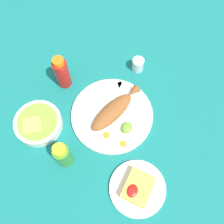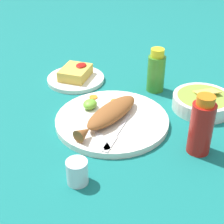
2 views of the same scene
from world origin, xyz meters
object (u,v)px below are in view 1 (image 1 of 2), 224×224
salt_cup (137,65)px  hot_sauce_bottle_green (63,155)px  main_plate (112,115)px  fork_far (124,98)px  side_plate_fries (137,188)px  guacamole_bowl (38,123)px  fried_fish (114,110)px  fork_near (112,95)px  hot_sauce_bottle_red (62,73)px

salt_cup → hot_sauce_bottle_green: bearing=-8.4°
main_plate → fork_far: bearing=170.8°
side_plate_fries → guacamole_bowl: guacamole_bowl is taller
salt_cup → guacamole_bowl: salt_cup is taller
fried_fish → fork_near: (-0.07, -0.04, -0.02)m
hot_sauce_bottle_red → salt_cup: (-0.20, 0.25, -0.05)m
main_plate → fork_near: (-0.08, -0.04, 0.01)m
fork_far → hot_sauce_bottle_green: size_ratio=1.01×
salt_cup → side_plate_fries: 0.52m
main_plate → guacamole_bowl: bearing=-55.6°
fried_fish → fork_far: bearing=-170.1°
fork_far → guacamole_bowl: bearing=94.2°
fried_fish → fork_far: 0.08m
fork_near → fried_fish: bearing=-145.1°
fork_near → fork_far: size_ratio=1.24×
side_plate_fries → guacamole_bowl: bearing=-96.6°
fried_fish → salt_cup: bearing=-160.6°
salt_cup → hot_sauce_bottle_red: bearing=-50.7°
fried_fish → hot_sauce_bottle_red: bearing=-81.3°
main_plate → guacamole_bowl: 0.29m
fork_near → main_plate: bearing=-151.1°
main_plate → fork_near: 0.09m
fork_near → hot_sauce_bottle_red: size_ratio=1.14×
main_plate → fork_near: size_ratio=1.77×
fork_near → guacamole_bowl: (0.24, -0.20, 0.01)m
hot_sauce_bottle_green → fried_fish: bearing=162.2°
fork_near → salt_cup: bearing=-6.7°
fork_near → guacamole_bowl: bearing=143.5°
fork_near → hot_sauce_bottle_green: hot_sauce_bottle_green is taller
fork_far → hot_sauce_bottle_green: 0.34m
fork_near → hot_sauce_bottle_red: 0.22m
main_plate → fried_fish: fried_fish is taller
fork_near → salt_cup: (-0.18, 0.03, 0.01)m
hot_sauce_bottle_green → salt_cup: bearing=171.6°
hot_sauce_bottle_red → main_plate: bearing=78.3°
fork_far → guacamole_bowl: 0.36m
side_plate_fries → fork_near: bearing=-140.3°
side_plate_fries → hot_sauce_bottle_red: bearing=-120.3°
hot_sauce_bottle_red → guacamole_bowl: 0.22m
main_plate → hot_sauce_bottle_green: (0.24, -0.08, 0.06)m
fork_near → guacamole_bowl: size_ratio=1.01×
hot_sauce_bottle_red → side_plate_fries: (0.27, 0.46, -0.07)m
main_plate → fried_fish: 0.03m
fried_fish → guacamole_bowl: (0.18, -0.24, -0.01)m
hot_sauce_bottle_red → hot_sauce_bottle_green: (0.29, 0.17, -0.01)m
hot_sauce_bottle_red → salt_cup: size_ratio=2.71×
hot_sauce_bottle_green → salt_cup: (-0.49, 0.07, -0.04)m
main_plate → guacamole_bowl: size_ratio=1.79×
fried_fish → salt_cup: salt_cup is taller
guacamole_bowl → hot_sauce_bottle_red: bearing=-177.1°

